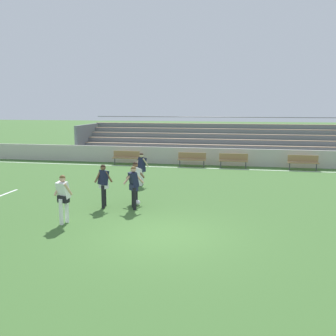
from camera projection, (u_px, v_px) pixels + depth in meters
ground_plane at (164, 235)px, 11.69m from camera, size 160.00×160.00×0.00m
field_line_sideline at (204, 168)px, 23.95m from camera, size 44.00×0.12×0.01m
sideline_wall at (206, 156)px, 25.20m from camera, size 48.00×0.16×1.13m
bleacher_stand at (239, 141)px, 27.97m from camera, size 23.67×4.85×3.00m
bench_far_right at (192, 158)px, 24.53m from camera, size 1.80×0.40×0.90m
bench_near_bin at (303, 161)px, 23.25m from camera, size 1.80×0.40×0.90m
bench_far_left at (126, 156)px, 25.35m from camera, size 1.80×0.40×0.90m
bench_near_wall_gap at (233, 159)px, 24.04m from camera, size 1.80×0.40×0.90m
player_dark_wide_right at (103, 182)px, 14.72m from camera, size 0.68×0.48×1.68m
player_dark_pressing_high at (134, 184)px, 14.50m from camera, size 0.76×0.50×1.65m
player_white_trailing_run at (63, 195)px, 12.67m from camera, size 0.57×0.44×1.66m
player_white_deep_cover at (135, 178)px, 15.53m from camera, size 0.73×0.54×1.66m
player_dark_challenging at (142, 166)px, 18.80m from camera, size 0.67×0.52×1.61m
soccer_ball at (138, 203)px, 15.11m from camera, size 0.22×0.22×0.22m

